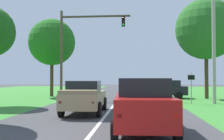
# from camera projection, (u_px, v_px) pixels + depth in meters

# --- Properties ---
(ground_plane) EXTENTS (120.00, 120.00, 0.00)m
(ground_plane) POSITION_uv_depth(u_px,v_px,m) (109.00, 111.00, 16.39)
(ground_plane) COLOR #424244
(red_suv_near) EXTENTS (2.36, 4.64, 2.03)m
(red_suv_near) POSITION_uv_depth(u_px,v_px,m) (143.00, 104.00, 10.26)
(red_suv_near) COLOR #9E1411
(red_suv_near) RESTS_ON ground_plane
(pickup_truck_lead) EXTENTS (2.29, 5.10, 1.86)m
(pickup_truck_lead) POSITION_uv_depth(u_px,v_px,m) (84.00, 97.00, 15.51)
(pickup_truck_lead) COLOR tan
(pickup_truck_lead) RESTS_ON ground_plane
(traffic_light) EXTENTS (6.71, 0.40, 8.43)m
(traffic_light) POSITION_uv_depth(u_px,v_px,m) (78.00, 42.00, 25.89)
(traffic_light) COLOR brown
(traffic_light) RESTS_ON ground_plane
(keep_moving_sign) EXTENTS (0.60, 0.09, 2.40)m
(keep_moving_sign) POSITION_uv_depth(u_px,v_px,m) (191.00, 84.00, 21.16)
(keep_moving_sign) COLOR gray
(keep_moving_sign) RESTS_ON ground_plane
(oak_tree_right) EXTENTS (5.89, 5.89, 9.67)m
(oak_tree_right) POSITION_uv_depth(u_px,v_px,m) (206.00, 29.00, 26.35)
(oak_tree_right) COLOR #4C351E
(oak_tree_right) RESTS_ON ground_plane
(crossing_suv_far) EXTENTS (4.52, 2.29, 1.77)m
(crossing_suv_far) POSITION_uv_depth(u_px,v_px,m) (164.00, 89.00, 26.83)
(crossing_suv_far) COLOR black
(crossing_suv_far) RESTS_ON ground_plane
(utility_pole_right) EXTENTS (0.28, 0.28, 8.65)m
(utility_pole_right) POSITION_uv_depth(u_px,v_px,m) (214.00, 48.00, 21.32)
(utility_pole_right) COLOR #9E998E
(utility_pole_right) RESTS_ON ground_plane
(extra_tree_2) EXTENTS (5.01, 5.01, 8.35)m
(extra_tree_2) POSITION_uv_depth(u_px,v_px,m) (52.00, 42.00, 29.39)
(extra_tree_2) COLOR #4C351E
(extra_tree_2) RESTS_ON ground_plane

